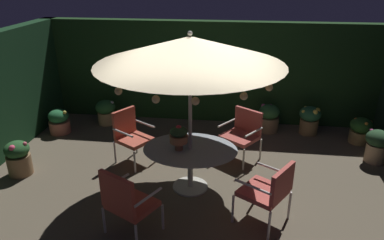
# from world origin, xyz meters

# --- Properties ---
(ground_plane) EXTENTS (8.02, 6.45, 0.02)m
(ground_plane) POSITION_xyz_m (0.00, 0.00, -0.01)
(ground_plane) COLOR brown
(hedge_backdrop_rear) EXTENTS (8.02, 0.30, 2.32)m
(hedge_backdrop_rear) POSITION_xyz_m (0.00, 3.07, 1.16)
(hedge_backdrop_rear) COLOR #1A3719
(hedge_backdrop_rear) RESTS_ON ground_plane
(patio_dining_table) EXTENTS (1.52, 1.23, 0.74)m
(patio_dining_table) POSITION_xyz_m (-0.11, 0.02, 0.59)
(patio_dining_table) COLOR beige
(patio_dining_table) RESTS_ON ground_plane
(patio_umbrella) EXTENTS (2.79, 2.79, 2.59)m
(patio_umbrella) POSITION_xyz_m (-0.11, 0.02, 2.30)
(patio_umbrella) COLOR silver
(patio_umbrella) RESTS_ON ground_plane
(centerpiece_planter) EXTENTS (0.29, 0.29, 0.42)m
(centerpiece_planter) POSITION_xyz_m (-0.28, -0.05, 0.98)
(centerpiece_planter) COLOR #A26542
(centerpiece_planter) RESTS_ON patio_dining_table
(patio_chair_north) EXTENTS (0.78, 0.78, 1.00)m
(patio_chair_north) POSITION_xyz_m (-1.33, 0.79, 0.57)
(patio_chair_north) COLOR silver
(patio_chair_north) RESTS_ON ground_plane
(patio_chair_northeast) EXTENTS (0.82, 0.79, 1.01)m
(patio_chair_northeast) POSITION_xyz_m (-0.79, -1.26, 0.57)
(patio_chair_northeast) COLOR beige
(patio_chair_northeast) RESTS_ON ground_plane
(patio_chair_east) EXTENTS (0.85, 0.85, 0.97)m
(patio_chair_east) POSITION_xyz_m (1.10, -0.76, 0.57)
(patio_chair_east) COLOR silver
(patio_chair_east) RESTS_ON ground_plane
(patio_chair_southeast) EXTENTS (0.86, 0.84, 0.95)m
(patio_chair_southeast) POSITION_xyz_m (0.74, 1.18, 0.55)
(patio_chair_southeast) COLOR beige
(patio_chair_southeast) RESTS_ON ground_plane
(potted_plant_back_left) EXTENTS (0.45, 0.45, 0.55)m
(potted_plant_back_left) POSITION_xyz_m (3.19, 2.15, 0.29)
(potted_plant_back_left) COLOR olive
(potted_plant_back_left) RESTS_ON ground_plane
(potted_plant_front_corner) EXTENTS (0.46, 0.46, 0.63)m
(potted_plant_front_corner) POSITION_xyz_m (2.20, 2.48, 0.34)
(potted_plant_front_corner) COLOR olive
(potted_plant_front_corner) RESTS_ON ground_plane
(potted_plant_left_near) EXTENTS (0.42, 0.42, 0.63)m
(potted_plant_left_near) POSITION_xyz_m (-3.16, 0.06, 0.33)
(potted_plant_left_near) COLOR olive
(potted_plant_left_near) RESTS_ON ground_plane
(potted_plant_right_far) EXTENTS (0.45, 0.45, 0.55)m
(potted_plant_right_far) POSITION_xyz_m (-3.28, 1.82, 0.27)
(potted_plant_right_far) COLOR #B0604E
(potted_plant_right_far) RESTS_ON ground_plane
(potted_plant_left_far) EXTENTS (0.45, 0.45, 0.58)m
(potted_plant_left_far) POSITION_xyz_m (-2.42, 2.43, 0.32)
(potted_plant_left_far) COLOR tan
(potted_plant_left_far) RESTS_ON ground_plane
(potted_plant_right_near) EXTENTS (0.45, 0.45, 0.61)m
(potted_plant_right_near) POSITION_xyz_m (1.33, 2.52, 0.31)
(potted_plant_right_near) COLOR #826F4E
(potted_plant_right_near) RESTS_ON ground_plane
(potted_plant_back_center) EXTENTS (0.44, 0.44, 0.64)m
(potted_plant_back_center) POSITION_xyz_m (3.24, 1.34, 0.35)
(potted_plant_back_center) COLOR tan
(potted_plant_back_center) RESTS_ON ground_plane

